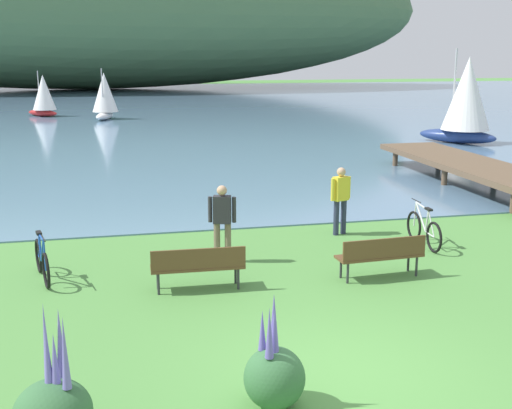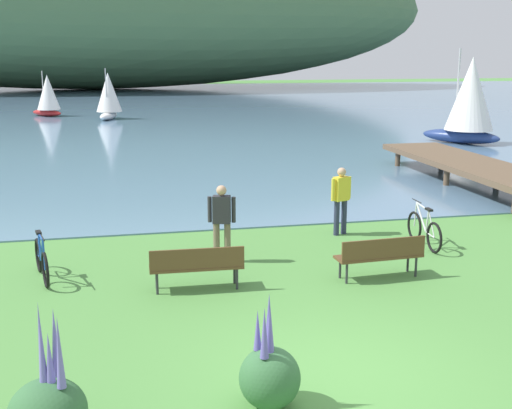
{
  "view_description": "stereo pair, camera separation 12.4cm",
  "coord_description": "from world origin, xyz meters",
  "px_view_note": "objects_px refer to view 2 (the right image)",
  "views": [
    {
      "loc": [
        -3.08,
        -8.03,
        4.47
      ],
      "look_at": [
        0.17,
        6.46,
        1.0
      ],
      "focal_mm": 45.62,
      "sensor_mm": 36.0,
      "label": 1
    },
    {
      "loc": [
        -2.96,
        -8.06,
        4.47
      ],
      "look_at": [
        0.17,
        6.46,
        1.0
      ],
      "focal_mm": 45.62,
      "sensor_mm": 36.0,
      "label": 2
    }
  ],
  "objects_px": {
    "park_bench_further_along": "(381,254)",
    "sailboat_nearest_to_shore": "(109,95)",
    "person_on_the_grass": "(222,219)",
    "sailboat_toward_hillside": "(48,95)",
    "park_bench_near_camera": "(197,264)",
    "person_at_shoreline": "(341,197)",
    "bicycle_leaning_near_bench": "(42,261)",
    "sailboat_mid_bay": "(469,99)",
    "bicycle_beside_path": "(424,230)"
  },
  "relations": [
    {
      "from": "sailboat_toward_hillside",
      "to": "bicycle_beside_path",
      "type": "bearing_deg",
      "value": -71.74
    },
    {
      "from": "bicycle_beside_path",
      "to": "person_on_the_grass",
      "type": "relative_size",
      "value": 1.04
    },
    {
      "from": "sailboat_mid_bay",
      "to": "bicycle_leaning_near_bench",
      "type": "bearing_deg",
      "value": -138.88
    },
    {
      "from": "park_bench_near_camera",
      "to": "sailboat_nearest_to_shore",
      "type": "distance_m",
      "value": 34.11
    },
    {
      "from": "park_bench_further_along",
      "to": "sailboat_toward_hillside",
      "type": "xyz_separation_m",
      "value": [
        -9.74,
        37.18,
        1.02
      ]
    },
    {
      "from": "person_at_shoreline",
      "to": "sailboat_mid_bay",
      "type": "distance_m",
      "value": 18.61
    },
    {
      "from": "bicycle_leaning_near_bench",
      "to": "sailboat_mid_bay",
      "type": "height_order",
      "value": "sailboat_mid_bay"
    },
    {
      "from": "person_on_the_grass",
      "to": "sailboat_toward_hillside",
      "type": "relative_size",
      "value": 0.53
    },
    {
      "from": "bicycle_beside_path",
      "to": "sailboat_mid_bay",
      "type": "relative_size",
      "value": 0.38
    },
    {
      "from": "park_bench_near_camera",
      "to": "sailboat_mid_bay",
      "type": "relative_size",
      "value": 0.39
    },
    {
      "from": "park_bench_near_camera",
      "to": "person_at_shoreline",
      "type": "xyz_separation_m",
      "value": [
        4.02,
        3.19,
        0.46
      ]
    },
    {
      "from": "park_bench_near_camera",
      "to": "park_bench_further_along",
      "type": "xyz_separation_m",
      "value": [
        3.7,
        -0.12,
        0.0
      ]
    },
    {
      "from": "bicycle_leaning_near_bench",
      "to": "park_bench_near_camera",
      "type": "bearing_deg",
      "value": -23.01
    },
    {
      "from": "park_bench_further_along",
      "to": "person_on_the_grass",
      "type": "distance_m",
      "value": 3.46
    },
    {
      "from": "park_bench_further_along",
      "to": "sailboat_mid_bay",
      "type": "relative_size",
      "value": 0.39
    },
    {
      "from": "person_on_the_grass",
      "to": "sailboat_mid_bay",
      "type": "distance_m",
      "value": 21.92
    },
    {
      "from": "park_bench_further_along",
      "to": "sailboat_toward_hillside",
      "type": "height_order",
      "value": "sailboat_toward_hillside"
    },
    {
      "from": "sailboat_mid_bay",
      "to": "park_bench_near_camera",
      "type": "bearing_deg",
      "value": -131.79
    },
    {
      "from": "park_bench_near_camera",
      "to": "sailboat_mid_bay",
      "type": "xyz_separation_m",
      "value": [
        15.73,
        17.59,
        1.71
      ]
    },
    {
      "from": "bicycle_beside_path",
      "to": "park_bench_further_along",
      "type": "bearing_deg",
      "value": -134.88
    },
    {
      "from": "park_bench_near_camera",
      "to": "sailboat_toward_hillside",
      "type": "distance_m",
      "value": 37.56
    },
    {
      "from": "bicycle_beside_path",
      "to": "person_at_shoreline",
      "type": "height_order",
      "value": "person_at_shoreline"
    },
    {
      "from": "bicycle_beside_path",
      "to": "person_at_shoreline",
      "type": "bearing_deg",
      "value": 138.48
    },
    {
      "from": "park_bench_further_along",
      "to": "bicycle_leaning_near_bench",
      "type": "bearing_deg",
      "value": 168.26
    },
    {
      "from": "park_bench_near_camera",
      "to": "person_on_the_grass",
      "type": "xyz_separation_m",
      "value": [
        0.75,
        1.63,
        0.46
      ]
    },
    {
      "from": "park_bench_near_camera",
      "to": "person_on_the_grass",
      "type": "relative_size",
      "value": 1.06
    },
    {
      "from": "bicycle_beside_path",
      "to": "sailboat_toward_hillside",
      "type": "bearing_deg",
      "value": 108.26
    },
    {
      "from": "sailboat_mid_bay",
      "to": "bicycle_beside_path",
      "type": "bearing_deg",
      "value": -122.63
    },
    {
      "from": "bicycle_leaning_near_bench",
      "to": "sailboat_mid_bay",
      "type": "xyz_separation_m",
      "value": [
        18.71,
        16.33,
        1.83
      ]
    },
    {
      "from": "sailboat_nearest_to_shore",
      "to": "person_at_shoreline",
      "type": "bearing_deg",
      "value": -79.35
    },
    {
      "from": "park_bench_near_camera",
      "to": "sailboat_toward_hillside",
      "type": "xyz_separation_m",
      "value": [
        -6.04,
        37.06,
        1.02
      ]
    },
    {
      "from": "park_bench_further_along",
      "to": "person_at_shoreline",
      "type": "bearing_deg",
      "value": 84.6
    },
    {
      "from": "person_at_shoreline",
      "to": "person_on_the_grass",
      "type": "relative_size",
      "value": 1.0
    },
    {
      "from": "person_on_the_grass",
      "to": "sailboat_nearest_to_shore",
      "type": "height_order",
      "value": "sailboat_nearest_to_shore"
    },
    {
      "from": "sailboat_mid_bay",
      "to": "sailboat_toward_hillside",
      "type": "xyz_separation_m",
      "value": [
        -21.76,
        19.47,
        -0.69
      ]
    },
    {
      "from": "bicycle_beside_path",
      "to": "sailboat_mid_bay",
      "type": "bearing_deg",
      "value": 57.37
    },
    {
      "from": "park_bench_near_camera",
      "to": "person_at_shoreline",
      "type": "bearing_deg",
      "value": 38.43
    },
    {
      "from": "park_bench_further_along",
      "to": "sailboat_mid_bay",
      "type": "bearing_deg",
      "value": 55.84
    },
    {
      "from": "park_bench_further_along",
      "to": "person_on_the_grass",
      "type": "relative_size",
      "value": 1.07
    },
    {
      "from": "sailboat_toward_hillside",
      "to": "bicycle_leaning_near_bench",
      "type": "bearing_deg",
      "value": -85.12
    },
    {
      "from": "sailboat_nearest_to_shore",
      "to": "sailboat_mid_bay",
      "type": "height_order",
      "value": "sailboat_mid_bay"
    },
    {
      "from": "sailboat_nearest_to_shore",
      "to": "sailboat_toward_hillside",
      "type": "bearing_deg",
      "value": 144.68
    },
    {
      "from": "park_bench_further_along",
      "to": "sailboat_nearest_to_shore",
      "type": "height_order",
      "value": "sailboat_nearest_to_shore"
    },
    {
      "from": "bicycle_beside_path",
      "to": "sailboat_nearest_to_shore",
      "type": "distance_m",
      "value": 33.12
    },
    {
      "from": "bicycle_leaning_near_bench",
      "to": "sailboat_toward_hillside",
      "type": "distance_m",
      "value": 35.94
    },
    {
      "from": "person_at_shoreline",
      "to": "park_bench_near_camera",
      "type": "bearing_deg",
      "value": -141.57
    },
    {
      "from": "bicycle_beside_path",
      "to": "sailboat_nearest_to_shore",
      "type": "height_order",
      "value": "sailboat_nearest_to_shore"
    },
    {
      "from": "bicycle_leaning_near_bench",
      "to": "bicycle_beside_path",
      "type": "height_order",
      "value": "same"
    },
    {
      "from": "person_on_the_grass",
      "to": "sailboat_nearest_to_shore",
      "type": "relative_size",
      "value": 0.5
    },
    {
      "from": "person_on_the_grass",
      "to": "person_at_shoreline",
      "type": "bearing_deg",
      "value": 25.51
    }
  ]
}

